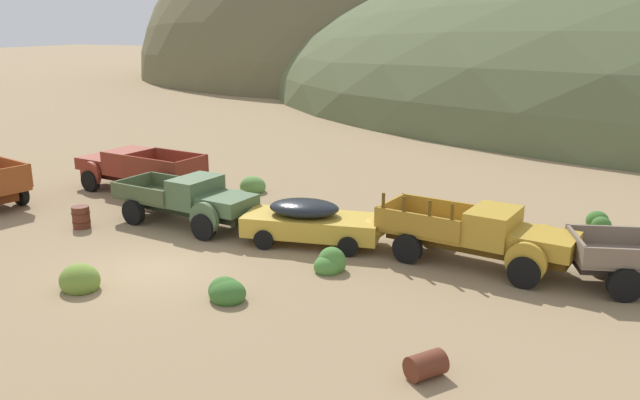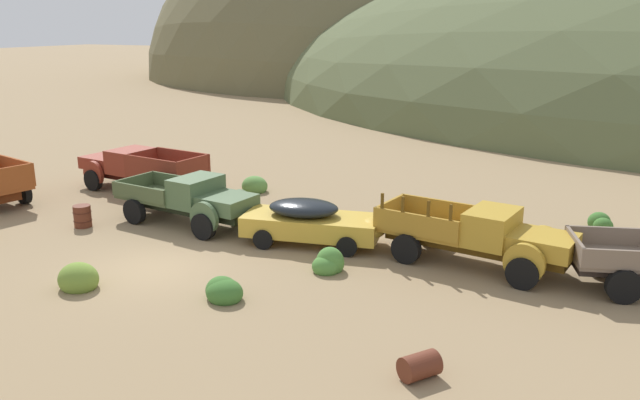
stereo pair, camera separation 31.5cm
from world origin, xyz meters
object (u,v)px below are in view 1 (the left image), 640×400
at_px(oil_drum_tipped, 426,365).
at_px(oil_drum_by_truck, 81,217).
at_px(car_faded_yellow, 316,222).
at_px(truck_weathered_green, 195,201).
at_px(truck_mustard, 488,237).
at_px(truck_rust_red, 131,169).

relative_size(oil_drum_tipped, oil_drum_by_truck, 1.23).
bearing_deg(car_faded_yellow, oil_drum_by_truck, -178.09).
height_order(truck_weathered_green, truck_mustard, truck_mustard).
distance_m(truck_rust_red, truck_mustard, 16.60).
xyz_separation_m(car_faded_yellow, oil_drum_tipped, (5.79, -6.86, -0.53)).
bearing_deg(truck_mustard, oil_drum_by_truck, -162.83).
bearing_deg(oil_drum_by_truck, truck_rust_red, 110.17).
height_order(truck_weathered_green, car_faded_yellow, truck_weathered_green).
distance_m(car_faded_yellow, oil_drum_by_truck, 8.96).
distance_m(truck_mustard, oil_drum_tipped, 7.18).
relative_size(truck_rust_red, truck_mustard, 1.07).
relative_size(truck_weathered_green, car_faded_yellow, 1.14).
distance_m(truck_rust_red, car_faded_yellow, 11.04).
height_order(car_faded_yellow, truck_mustard, truck_mustard).
distance_m(truck_weathered_green, truck_mustard, 10.75).
xyz_separation_m(truck_rust_red, oil_drum_tipped, (16.38, -9.95, -0.73)).
distance_m(truck_mustard, oil_drum_by_truck, 14.69).
relative_size(truck_weathered_green, truck_mustard, 0.94).
bearing_deg(oil_drum_tipped, truck_mustard, 90.16).
bearing_deg(oil_drum_tipped, oil_drum_by_truck, 161.40).
xyz_separation_m(truck_weathered_green, oil_drum_by_truck, (-3.76, -1.93, -0.57)).
distance_m(oil_drum_tipped, oil_drum_by_truck, 15.33).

